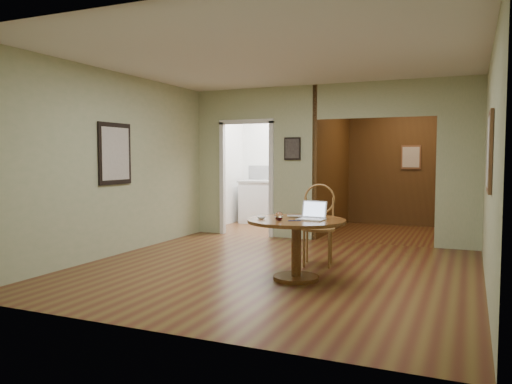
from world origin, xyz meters
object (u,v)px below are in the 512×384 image
at_px(dining_table, 296,235).
at_px(chair, 319,220).
at_px(closed_laptop, 302,217).
at_px(open_laptop, 313,214).

bearing_deg(dining_table, chair, 90.22).
bearing_deg(chair, closed_laptop, -98.63).
relative_size(chair, open_laptop, 3.33).
distance_m(chair, open_laptop, 0.93).
relative_size(dining_table, chair, 1.06).
distance_m(dining_table, chair, 0.94).
height_order(chair, closed_laptop, chair).
bearing_deg(dining_table, closed_laptop, 81.33).
distance_m(dining_table, open_laptop, 0.31).
xyz_separation_m(chair, open_laptop, (0.19, -0.89, 0.18)).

